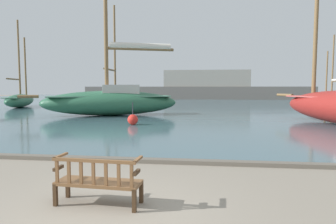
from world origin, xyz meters
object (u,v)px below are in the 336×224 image
object	(u,v)px
park_bench	(98,181)
sailboat_outer_starboard	(20,100)
sailboat_mid_port	(115,95)
sailboat_outer_port	(111,99)
channel_buoy	(133,119)
sailboat_nearest_port	(332,99)

from	to	relation	value
park_bench	sailboat_outer_starboard	world-z (taller)	sailboat_outer_starboard
sailboat_mid_port	sailboat_outer_starboard	xyz separation A→B (m)	(-7.70, -9.79, -0.26)
sailboat_mid_port	sailboat_outer_port	distance (m)	18.77
sailboat_mid_port	sailboat_outer_starboard	bearing A→B (deg)	-128.20
sailboat_mid_port	sailboat_outer_starboard	world-z (taller)	sailboat_mid_port
sailboat_outer_port	channel_buoy	xyz separation A→B (m)	(3.06, -5.65, -0.93)
sailboat_outer_port	channel_buoy	size ratio (longest dim) A/B	11.67
channel_buoy	park_bench	bearing A→B (deg)	-79.42
sailboat_nearest_port	channel_buoy	size ratio (longest dim) A/B	6.53
sailboat_outer_starboard	sailboat_nearest_port	bearing A→B (deg)	12.75
sailboat_outer_port	sailboat_nearest_port	world-z (taller)	sailboat_outer_port
sailboat_nearest_port	channel_buoy	world-z (taller)	sailboat_nearest_port
sailboat_outer_starboard	sailboat_nearest_port	size ratio (longest dim) A/B	1.11
sailboat_mid_port	park_bench	bearing A→B (deg)	-73.36
park_bench	sailboat_outer_port	distance (m)	17.84
sailboat_outer_port	sailboat_outer_starboard	size ratio (longest dim) A/B	1.61
park_bench	sailboat_nearest_port	distance (m)	37.52
sailboat_nearest_port	channel_buoy	bearing A→B (deg)	-131.58
sailboat_outer_starboard	channel_buoy	size ratio (longest dim) A/B	7.27
park_bench	sailboat_nearest_port	size ratio (longest dim) A/B	0.19
sailboat_outer_starboard	channel_buoy	bearing A→B (deg)	-40.84
sailboat_outer_starboard	sailboat_nearest_port	xyz separation A→B (m)	(35.48, 8.03, -0.10)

